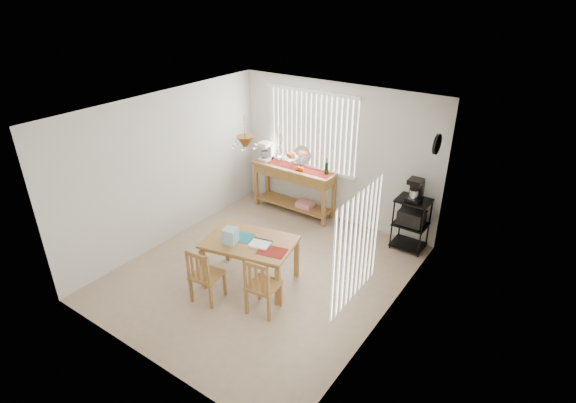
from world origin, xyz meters
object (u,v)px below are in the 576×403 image
Objects in this scene: cart_items at (416,190)px; chair_right at (262,286)px; chair_left at (205,276)px; sideboard at (294,179)px; wire_cart at (411,219)px; dining_table at (250,246)px.

cart_items is 3.02m from chair_right.
cart_items is 0.44× the size of chair_left.
sideboard reaches higher than wire_cart.
dining_table is at bearing -72.10° from sideboard.
chair_right is (0.59, -0.47, -0.19)m from dining_table.
chair_left is at bearing -80.42° from sideboard.
sideboard is 4.43× the size of cart_items.
chair_right is at bearing -110.90° from wire_cart.
wire_cart is 2.94m from chair_right.
chair_right reaches higher than dining_table.
chair_right is (-1.05, -2.75, -0.12)m from wire_cart.
wire_cart is at bearing -90.00° from cart_items.
wire_cart reaches higher than dining_table.
sideboard is 2.39m from dining_table.
sideboard reaches higher than chair_right.
sideboard reaches higher than chair_left.
chair_left is at bearing -121.82° from wire_cart.
cart_items reaches higher than sideboard.
chair_left is at bearing -162.54° from chair_right.
sideboard is 1.83× the size of wire_cart.
dining_table is at bearing -125.73° from wire_cart.
wire_cart is 1.05× the size of chair_right.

